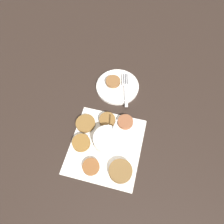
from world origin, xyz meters
TOP-DOWN VIEW (x-y plane):
  - ground_plane at (0.00, 0.00)m, footprint 4.00×4.00m
  - napkin at (0.03, -0.01)m, footprint 0.32×0.30m
  - sauce_bowl at (0.04, -0.02)m, footprint 0.11×0.10m
  - fritter_0 at (-0.06, -0.07)m, footprint 0.08×0.08m
  - fritter_1 at (-0.05, 0.03)m, footprint 0.06×0.06m
  - fritter_2 at (0.11, 0.07)m, footprint 0.07×0.07m
  - fritter_3 at (0.13, -0.08)m, footprint 0.06×0.06m
  - fritter_4 at (0.03, 0.07)m, footprint 0.07×0.07m
  - fritter_5 at (0.13, -0.01)m, footprint 0.06×0.06m
  - serving_plate at (0.30, -0.04)m, footprint 0.18×0.18m
  - fritter_on_plate at (0.31, -0.02)m, footprint 0.06×0.06m
  - fork at (0.29, -0.08)m, footprint 0.17×0.03m

SIDE VIEW (x-z plane):
  - ground_plane at x=0.00m, z-range 0.00..0.00m
  - napkin at x=0.03m, z-range 0.00..0.00m
  - serving_plate at x=0.30m, z-range 0.00..0.02m
  - fritter_2 at x=0.11m, z-range 0.00..0.02m
  - fritter_1 at x=-0.05m, z-range 0.00..0.02m
  - fritter_3 at x=0.13m, z-range 0.00..0.02m
  - fritter_4 at x=0.03m, z-range 0.00..0.02m
  - fritter_5 at x=0.13m, z-range 0.00..0.02m
  - fritter_0 at x=-0.06m, z-range 0.00..0.03m
  - fork at x=0.29m, z-range 0.02..0.02m
  - fritter_on_plate at x=0.31m, z-range 0.02..0.03m
  - sauce_bowl at x=0.04m, z-range -0.02..0.07m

